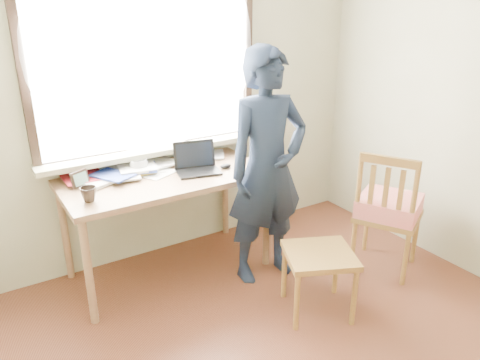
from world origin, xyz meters
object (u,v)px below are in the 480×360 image
desk (166,186)px  work_chair (319,262)px  mug_white (139,166)px  person (267,168)px  laptop (197,164)px  mug_dark (89,194)px  side_chair (388,208)px

desk → work_chair: (0.65, -1.02, -0.34)m
desk → mug_white: size_ratio=11.45×
work_chair → person: 0.77m
mug_white → work_chair: 1.50m
desk → laptop: (0.25, -0.03, 0.14)m
work_chair → mug_dark: bearing=146.3°
work_chair → side_chair: bearing=10.1°
work_chair → side_chair: size_ratio=0.59×
person → laptop: bearing=137.8°
desk → mug_white: (-0.14, 0.17, 0.14)m
laptop → work_chair: laptop is taller
desk → mug_dark: size_ratio=14.38×
desk → laptop: laptop is taller
mug_dark → work_chair: mug_dark is taller
mug_dark → person: bearing=-11.4°
work_chair → desk: bearing=122.7°
desk → side_chair: (1.48, -0.87, -0.21)m
laptop → person: person is taller
mug_dark → person: person is taller
laptop → work_chair: (0.41, -0.98, -0.48)m
desk → person: 0.77m
work_chair → laptop: bearing=112.4°
desk → mug_white: mug_white is taller
laptop → person: size_ratio=0.21×
laptop → person: (0.38, -0.39, 0.02)m
laptop → mug_white: (-0.39, 0.20, 0.00)m
side_chair → person: size_ratio=0.57×
mug_white → person: bearing=-37.6°
person → desk: bearing=149.4°
person → mug_white: bearing=145.8°
desk → work_chair: bearing=-57.3°
laptop → mug_white: size_ratio=2.76×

